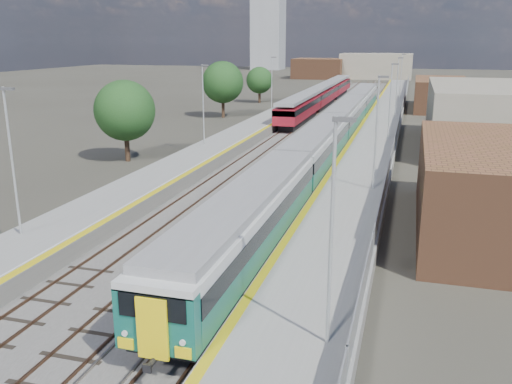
% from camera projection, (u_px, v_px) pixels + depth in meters
% --- Properties ---
extents(ground, '(320.00, 320.00, 0.00)m').
position_uv_depth(ground, '(334.00, 133.00, 64.39)').
color(ground, '#47443A').
rests_on(ground, ground).
extents(ballast_bed, '(10.50, 155.00, 0.06)m').
position_uv_depth(ballast_bed, '(318.00, 129.00, 67.29)').
color(ballast_bed, '#565451').
rests_on(ballast_bed, ground).
extents(tracks, '(8.96, 160.00, 0.17)m').
position_uv_depth(tracks, '(325.00, 127.00, 68.66)').
color(tracks, '#4C3323').
rests_on(tracks, ground).
extents(platform_right, '(4.70, 155.00, 8.52)m').
position_uv_depth(platform_right, '(380.00, 127.00, 65.15)').
color(platform_right, slate).
rests_on(platform_right, ground).
extents(platform_left, '(4.30, 155.00, 8.52)m').
position_uv_depth(platform_left, '(266.00, 123.00, 68.95)').
color(platform_left, slate).
rests_on(platform_left, ground).
extents(buildings, '(72.00, 185.50, 40.00)m').
position_uv_depth(buildings, '(315.00, 40.00, 148.30)').
color(buildings, brown).
rests_on(buildings, ground).
extents(green_train, '(2.85, 79.48, 3.14)m').
position_uv_depth(green_train, '(334.00, 129.00, 53.56)').
color(green_train, black).
rests_on(green_train, ground).
extents(red_train, '(2.75, 55.83, 3.47)m').
position_uv_depth(red_train, '(322.00, 95.00, 88.48)').
color(red_train, black).
rests_on(red_train, ground).
extents(tree_a, '(5.41, 5.41, 7.33)m').
position_uv_depth(tree_a, '(125.00, 111.00, 48.23)').
color(tree_a, '#382619').
rests_on(tree_a, ground).
extents(tree_b, '(5.82, 5.82, 7.89)m').
position_uv_depth(tree_b, '(223.00, 82.00, 76.03)').
color(tree_b, '#382619').
rests_on(tree_b, ground).
extents(tree_c, '(4.60, 4.60, 6.24)m').
position_uv_depth(tree_c, '(259.00, 80.00, 94.57)').
color(tree_c, '#382619').
rests_on(tree_c, ground).
extents(tree_d, '(4.46, 4.46, 6.04)m').
position_uv_depth(tree_d, '(502.00, 97.00, 68.44)').
color(tree_d, '#382619').
rests_on(tree_d, ground).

